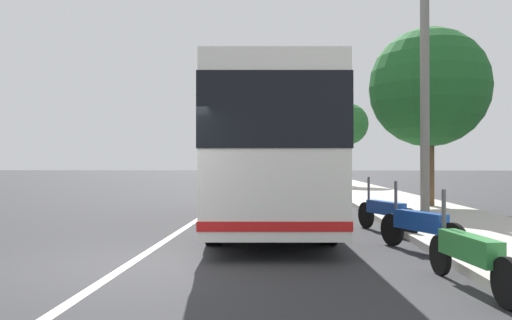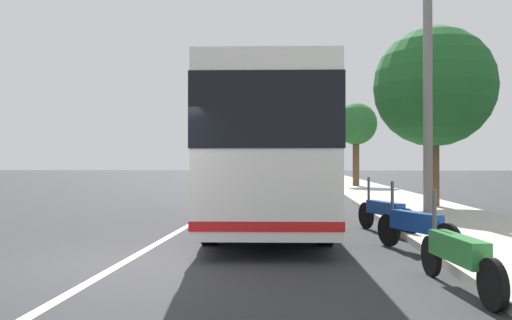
{
  "view_description": "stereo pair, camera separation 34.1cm",
  "coord_description": "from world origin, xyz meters",
  "px_view_note": "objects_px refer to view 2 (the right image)",
  "views": [
    {
      "loc": [
        -7.89,
        -2.45,
        1.6
      ],
      "look_at": [
        5.08,
        -1.74,
        1.69
      ],
      "focal_mm": 35.53,
      "sensor_mm": 36.0,
      "label": 1
    },
    {
      "loc": [
        -7.87,
        -2.79,
        1.6
      ],
      "look_at": [
        5.08,
        -1.74,
        1.69
      ],
      "focal_mm": 35.53,
      "sensor_mm": 36.0,
      "label": 2
    }
  ],
  "objects_px": {
    "motorcycle_by_tree": "(415,227)",
    "car_behind_bus": "(231,175)",
    "roadside_tree_mid_block": "(434,87)",
    "roadside_tree_far_block": "(356,125)",
    "coach_bus": "(268,149)",
    "car_side_street": "(292,175)",
    "car_far_distant": "(288,172)",
    "car_oncoming": "(243,173)",
    "motorcycle_far_end": "(385,212)",
    "utility_pole": "(428,66)",
    "motorcycle_angled": "(457,255)"
  },
  "relations": [
    {
      "from": "car_side_street",
      "to": "car_oncoming",
      "type": "height_order",
      "value": "car_oncoming"
    },
    {
      "from": "motorcycle_by_tree",
      "to": "car_far_distant",
      "type": "relative_size",
      "value": 0.51
    },
    {
      "from": "motorcycle_far_end",
      "to": "roadside_tree_mid_block",
      "type": "bearing_deg",
      "value": -45.23
    },
    {
      "from": "coach_bus",
      "to": "motorcycle_far_end",
      "type": "distance_m",
      "value": 3.57
    },
    {
      "from": "car_far_distant",
      "to": "roadside_tree_mid_block",
      "type": "relative_size",
      "value": 0.64
    },
    {
      "from": "motorcycle_far_end",
      "to": "car_behind_bus",
      "type": "height_order",
      "value": "car_behind_bus"
    },
    {
      "from": "car_behind_bus",
      "to": "car_far_distant",
      "type": "xyz_separation_m",
      "value": [
        18.02,
        -4.17,
        -0.01
      ]
    },
    {
      "from": "car_oncoming",
      "to": "utility_pole",
      "type": "xyz_separation_m",
      "value": [
        -32.06,
        -8.8,
        3.67
      ]
    },
    {
      "from": "motorcycle_angled",
      "to": "car_oncoming",
      "type": "bearing_deg",
      "value": 2.58
    },
    {
      "from": "motorcycle_far_end",
      "to": "roadside_tree_far_block",
      "type": "height_order",
      "value": "roadside_tree_far_block"
    },
    {
      "from": "motorcycle_angled",
      "to": "utility_pole",
      "type": "height_order",
      "value": "utility_pole"
    },
    {
      "from": "motorcycle_by_tree",
      "to": "car_side_street",
      "type": "bearing_deg",
      "value": -20.85
    },
    {
      "from": "coach_bus",
      "to": "motorcycle_far_end",
      "type": "bearing_deg",
      "value": -123.67
    },
    {
      "from": "motorcycle_by_tree",
      "to": "car_behind_bus",
      "type": "relative_size",
      "value": 0.51
    },
    {
      "from": "motorcycle_far_end",
      "to": "utility_pole",
      "type": "relative_size",
      "value": 0.26
    },
    {
      "from": "motorcycle_by_tree",
      "to": "roadside_tree_mid_block",
      "type": "bearing_deg",
      "value": -42.11
    },
    {
      "from": "car_side_street",
      "to": "roadside_tree_mid_block",
      "type": "distance_m",
      "value": 24.81
    },
    {
      "from": "car_side_street",
      "to": "car_far_distant",
      "type": "xyz_separation_m",
      "value": [
        15.48,
        0.61,
        -0.01
      ]
    },
    {
      "from": "roadside_tree_far_block",
      "to": "car_side_street",
      "type": "bearing_deg",
      "value": 27.28
    },
    {
      "from": "car_far_distant",
      "to": "car_oncoming",
      "type": "distance_m",
      "value": 11.07
    },
    {
      "from": "car_side_street",
      "to": "car_behind_bus",
      "type": "bearing_deg",
      "value": 114.41
    },
    {
      "from": "utility_pole",
      "to": "car_behind_bus",
      "type": "bearing_deg",
      "value": 20.18
    },
    {
      "from": "car_behind_bus",
      "to": "coach_bus",
      "type": "bearing_deg",
      "value": 8.68
    },
    {
      "from": "car_oncoming",
      "to": "roadside_tree_far_block",
      "type": "distance_m",
      "value": 16.46
    },
    {
      "from": "motorcycle_by_tree",
      "to": "car_behind_bus",
      "type": "bearing_deg",
      "value": -11.64
    },
    {
      "from": "motorcycle_angled",
      "to": "roadside_tree_far_block",
      "type": "relative_size",
      "value": 0.4
    },
    {
      "from": "motorcycle_by_tree",
      "to": "motorcycle_angled",
      "type": "bearing_deg",
      "value": 152.62
    },
    {
      "from": "motorcycle_angled",
      "to": "car_oncoming",
      "type": "height_order",
      "value": "car_oncoming"
    },
    {
      "from": "roadside_tree_mid_block",
      "to": "utility_pole",
      "type": "distance_m",
      "value": 3.03
    },
    {
      "from": "car_side_street",
      "to": "utility_pole",
      "type": "relative_size",
      "value": 0.54
    },
    {
      "from": "motorcycle_by_tree",
      "to": "roadside_tree_mid_block",
      "type": "relative_size",
      "value": 0.33
    },
    {
      "from": "coach_bus",
      "to": "motorcycle_angled",
      "type": "bearing_deg",
      "value": -161.22
    },
    {
      "from": "motorcycle_by_tree",
      "to": "roadside_tree_far_block",
      "type": "relative_size",
      "value": 0.37
    },
    {
      "from": "car_far_distant",
      "to": "car_oncoming",
      "type": "relative_size",
      "value": 1.01
    },
    {
      "from": "coach_bus",
      "to": "car_behind_bus",
      "type": "xyz_separation_m",
      "value": [
        25.83,
        4.41,
        -1.33
      ]
    },
    {
      "from": "car_far_distant",
      "to": "utility_pole",
      "type": "relative_size",
      "value": 0.46
    },
    {
      "from": "coach_bus",
      "to": "motorcycle_angled",
      "type": "relative_size",
      "value": 4.92
    },
    {
      "from": "motorcycle_far_end",
      "to": "car_oncoming",
      "type": "xyz_separation_m",
      "value": [
        35.18,
        7.04,
        0.26
      ]
    },
    {
      "from": "coach_bus",
      "to": "car_oncoming",
      "type": "xyz_separation_m",
      "value": [
        33.54,
        4.26,
        -1.26
      ]
    },
    {
      "from": "motorcycle_far_end",
      "to": "motorcycle_by_tree",
      "type": "bearing_deg",
      "value": 161.14
    },
    {
      "from": "car_side_street",
      "to": "roadside_tree_far_block",
      "type": "xyz_separation_m",
      "value": [
        -8.27,
        -4.26,
        3.47
      ]
    },
    {
      "from": "coach_bus",
      "to": "car_side_street",
      "type": "relative_size",
      "value": 2.33
    },
    {
      "from": "coach_bus",
      "to": "car_far_distant",
      "type": "bearing_deg",
      "value": -2.82
    },
    {
      "from": "roadside_tree_mid_block",
      "to": "roadside_tree_far_block",
      "type": "relative_size",
      "value": 1.13
    },
    {
      "from": "motorcycle_angled",
      "to": "roadside_tree_mid_block",
      "type": "distance_m",
      "value": 12.2
    },
    {
      "from": "car_far_distant",
      "to": "car_oncoming",
      "type": "xyz_separation_m",
      "value": [
        -10.32,
        4.02,
        0.08
      ]
    },
    {
      "from": "car_far_distant",
      "to": "car_side_street",
      "type": "bearing_deg",
      "value": -176.41
    },
    {
      "from": "car_oncoming",
      "to": "car_far_distant",
      "type": "bearing_deg",
      "value": 157.33
    },
    {
      "from": "car_oncoming",
      "to": "coach_bus",
      "type": "bearing_deg",
      "value": 5.85
    },
    {
      "from": "roadside_tree_far_block",
      "to": "roadside_tree_mid_block",
      "type": "bearing_deg",
      "value": -176.91
    }
  ]
}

